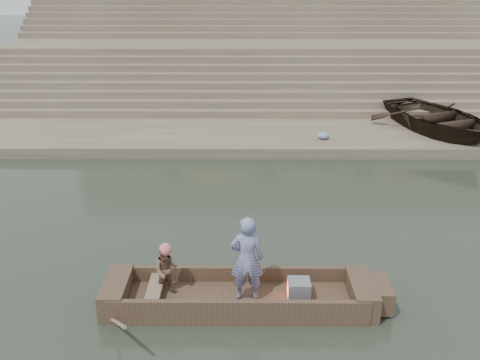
{
  "coord_description": "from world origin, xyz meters",
  "views": [
    {
      "loc": [
        -3.86,
        -11.92,
        6.71
      ],
      "look_at": [
        -3.94,
        0.74,
        1.4
      ],
      "focal_mm": 39.36,
      "sensor_mm": 36.0,
      "label": 1
    }
  ],
  "objects_px": {
    "main_rowboat": "(239,301)",
    "television": "(298,289)",
    "standing_man": "(247,259)",
    "beached_rowboat": "(438,118)",
    "rowing_man": "(167,270)"
  },
  "relations": [
    {
      "from": "standing_man",
      "to": "main_rowboat",
      "type": "bearing_deg",
      "value": -13.44
    },
    {
      "from": "main_rowboat",
      "to": "rowing_man",
      "type": "relative_size",
      "value": 4.44
    },
    {
      "from": "standing_man",
      "to": "rowing_man",
      "type": "bearing_deg",
      "value": -7.84
    },
    {
      "from": "standing_man",
      "to": "beached_rowboat",
      "type": "relative_size",
      "value": 0.35
    },
    {
      "from": "standing_man",
      "to": "beached_rowboat",
      "type": "height_order",
      "value": "standing_man"
    },
    {
      "from": "standing_man",
      "to": "television",
      "type": "relative_size",
      "value": 4.09
    },
    {
      "from": "television",
      "to": "main_rowboat",
      "type": "bearing_deg",
      "value": 180.0
    },
    {
      "from": "main_rowboat",
      "to": "beached_rowboat",
      "type": "xyz_separation_m",
      "value": [
        7.78,
        11.0,
        0.85
      ]
    },
    {
      "from": "rowing_man",
      "to": "beached_rowboat",
      "type": "xyz_separation_m",
      "value": [
        9.27,
        10.88,
        0.17
      ]
    },
    {
      "from": "main_rowboat",
      "to": "beached_rowboat",
      "type": "height_order",
      "value": "beached_rowboat"
    },
    {
      "from": "main_rowboat",
      "to": "television",
      "type": "bearing_deg",
      "value": -0.0
    },
    {
      "from": "standing_man",
      "to": "beached_rowboat",
      "type": "bearing_deg",
      "value": -127.1
    },
    {
      "from": "main_rowboat",
      "to": "standing_man",
      "type": "distance_m",
      "value": 1.06
    },
    {
      "from": "standing_man",
      "to": "rowing_man",
      "type": "distance_m",
      "value": 1.7
    },
    {
      "from": "main_rowboat",
      "to": "television",
      "type": "relative_size",
      "value": 10.87
    }
  ]
}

